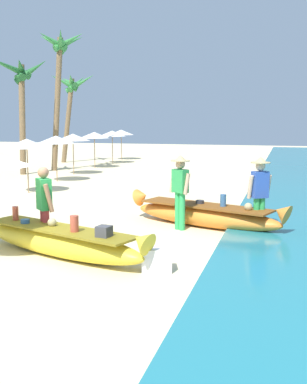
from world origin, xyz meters
TOP-DOWN VIEW (x-y plane):
  - ground_plane at (0.00, 0.00)m, footprint 80.00×80.00m
  - boat_yellow_foreground at (0.46, -0.48)m, footprint 4.20×1.97m
  - boat_orange_midground at (2.71, 2.78)m, footprint 4.14×2.05m
  - person_vendor_hatted at (2.18, 2.31)m, footprint 0.57×0.46m
  - person_tourist_customer at (-0.07, -0.05)m, footprint 0.54×0.53m
  - person_vendor_assistant at (3.99, 2.53)m, footprint 0.57×0.47m
  - parasol_row_0 at (-4.24, 6.46)m, footprint 1.60×1.60m
  - parasol_row_1 at (-4.72, 9.59)m, footprint 1.60×1.60m
  - parasol_row_2 at (-5.15, 12.16)m, footprint 1.60×1.60m
  - parasol_row_3 at (-5.35, 15.23)m, footprint 1.60×1.60m
  - parasol_row_4 at (-5.40, 18.05)m, footprint 1.60×1.60m
  - parasol_row_5 at (-5.74, 20.60)m, footprint 1.60×1.60m
  - palm_tree_tall_inland at (-6.38, 13.49)m, footprint 2.47×2.52m
  - palm_tree_leaning_seaward at (-7.37, 11.49)m, footprint 2.72×2.66m
  - palm_tree_mid_cluster at (-7.86, 17.83)m, footprint 2.74×2.48m
  - cooler_box at (2.47, -0.86)m, footprint 0.60×0.51m

SIDE VIEW (x-z plane):
  - ground_plane at x=0.00m, z-range 0.00..0.00m
  - cooler_box at x=2.47m, z-range 0.00..0.41m
  - boat_orange_midground at x=2.71m, z-range -0.12..0.71m
  - boat_yellow_foreground at x=0.46m, z-range -0.12..0.73m
  - person_tourist_customer at x=-0.07m, z-range 0.10..1.76m
  - person_vendor_assistant at x=3.99m, z-range 0.13..1.88m
  - person_vendor_hatted at x=2.18m, z-range 0.14..1.91m
  - parasol_row_0 at x=-4.24m, z-range 0.79..2.70m
  - parasol_row_1 at x=-4.72m, z-range 0.79..2.70m
  - parasol_row_2 at x=-5.15m, z-range 0.79..2.70m
  - parasol_row_3 at x=-5.35m, z-range 0.79..2.70m
  - parasol_row_4 at x=-5.40m, z-range 0.79..2.70m
  - parasol_row_5 at x=-5.74m, z-range 0.79..2.70m
  - palm_tree_mid_cluster at x=-7.86m, z-range 1.51..6.80m
  - palm_tree_leaning_seaward at x=-7.37m, z-range 1.62..7.01m
  - palm_tree_tall_inland at x=-6.38m, z-range 2.02..8.87m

